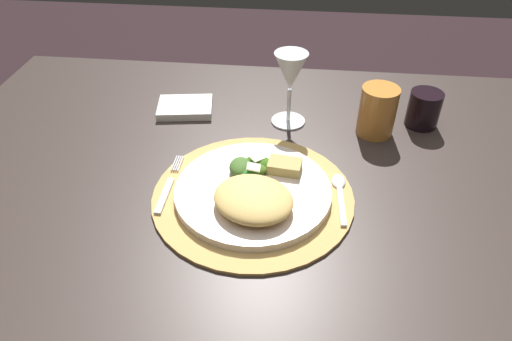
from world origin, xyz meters
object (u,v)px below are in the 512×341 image
at_px(fork, 168,186).
at_px(wine_glass, 290,75).
at_px(spoon, 340,190).
at_px(napkin, 185,107).
at_px(dinner_plate, 253,191).
at_px(dark_tumbler, 424,109).
at_px(dining_table, 260,225).
at_px(amber_tumbler, 377,111).

distance_m(fork, wine_glass, 0.34).
bearing_deg(spoon, napkin, 143.30).
xyz_separation_m(napkin, wine_glass, (0.23, -0.02, 0.10)).
bearing_deg(wine_glass, napkin, 174.56).
height_order(dinner_plate, dark_tumbler, dark_tumbler).
height_order(napkin, dark_tumbler, dark_tumbler).
distance_m(dining_table, spoon, 0.20).
bearing_deg(dinner_plate, amber_tumbler, 45.09).
bearing_deg(spoon, amber_tumbler, 69.11).
xyz_separation_m(spoon, napkin, (-0.34, 0.25, -0.00)).
height_order(dining_table, spoon, spoon).
bearing_deg(dining_table, spoon, -13.75).
relative_size(spoon, napkin, 1.12).
height_order(napkin, wine_glass, wine_glass).
distance_m(amber_tumbler, dark_tumbler, 0.11).
height_order(fork, wine_glass, wine_glass).
bearing_deg(fork, dining_table, 19.85).
height_order(dining_table, fork, fork).
bearing_deg(dinner_plate, fork, 178.86).
distance_m(spoon, napkin, 0.42).
relative_size(fork, amber_tumbler, 1.55).
height_order(dinner_plate, fork, dinner_plate).
bearing_deg(fork, spoon, 4.09).
bearing_deg(fork, dinner_plate, -1.14).
distance_m(fork, spoon, 0.31).
xyz_separation_m(spoon, dark_tumbler, (0.18, 0.25, 0.03)).
distance_m(dining_table, dinner_plate, 0.16).
distance_m(dinner_plate, spoon, 0.15).
bearing_deg(spoon, dining_table, 166.25).
height_order(wine_glass, dark_tumbler, wine_glass).
height_order(fork, spoon, spoon).
xyz_separation_m(fork, spoon, (0.30, 0.02, 0.00)).
xyz_separation_m(amber_tumbler, dark_tumbler, (0.10, 0.04, -0.01)).
bearing_deg(wine_glass, dinner_plate, -100.86).
relative_size(napkin, amber_tumbler, 1.16).
xyz_separation_m(dining_table, dinner_plate, (-0.01, -0.06, 0.14)).
xyz_separation_m(dining_table, spoon, (0.15, -0.04, 0.14)).
distance_m(spoon, amber_tumbler, 0.23).
relative_size(dining_table, dark_tumbler, 17.44).
bearing_deg(dark_tumbler, amber_tumbler, -157.85).
xyz_separation_m(dinner_plate, fork, (-0.15, 0.00, -0.01)).
relative_size(dinner_plate, spoon, 2.03).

